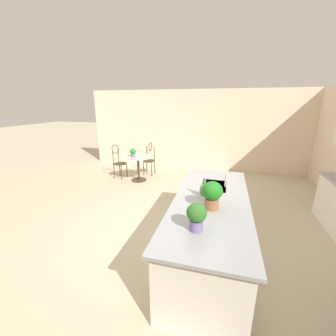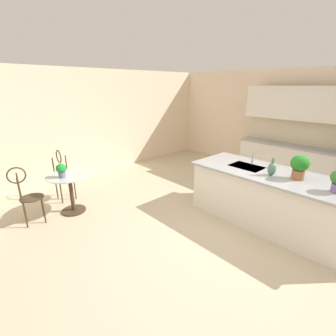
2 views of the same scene
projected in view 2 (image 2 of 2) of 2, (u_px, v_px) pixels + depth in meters
The scene contains 13 objects.
ground_plane at pixel (227, 236), 3.87m from camera, with size 40.00×40.00×0.00m, color beige.
wall_back at pixel (319, 127), 5.79m from camera, with size 9.00×0.12×2.70m, color beige.
wall_left_window at pixel (95, 123), 6.40m from camera, with size 0.12×7.80×2.70m, color beige.
kitchen_island at pixel (273, 200), 4.06m from camera, with size 2.80×1.06×0.92m.
back_counter_run at pixel (289, 161), 6.05m from camera, with size 2.44×0.64×1.52m.
upper_cabinet_run at pixel (298, 103), 5.58m from camera, with size 2.40×0.36×0.76m.
bistro_table at pixel (71, 190), 4.50m from camera, with size 0.80×0.80×0.74m.
chair_near_window at pixel (62, 173), 5.00m from camera, with size 0.49×0.39×1.04m.
chair_by_island at pixel (27, 193), 4.07m from camera, with size 0.44×0.51×1.04m.
sink_faucet at pixel (252, 158), 4.38m from camera, with size 0.02×0.02×0.22m, color #B2B5BA.
potted_plant_on_table at pixel (61, 170), 4.24m from camera, with size 0.18×0.18×0.25m.
potted_plant_counter_near at pixel (300, 166), 3.65m from camera, with size 0.27×0.27×0.38m.
vase_on_counter at pixel (272, 169), 3.84m from camera, with size 0.13×0.13×0.29m.
Camera 2 is at (1.80, -2.94, 2.28)m, focal length 25.87 mm.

